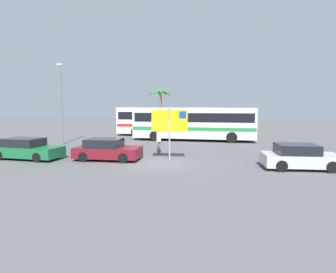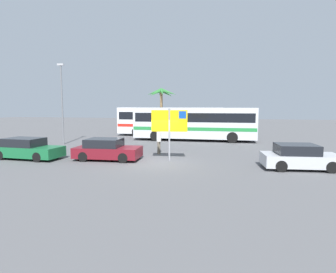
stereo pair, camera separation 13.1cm
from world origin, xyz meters
name	(u,v)px [view 1 (the left image)]	position (x,y,z in m)	size (l,w,h in m)	color
ground	(156,163)	(0.00, 0.00, 0.00)	(120.00, 120.00, 0.00)	#565659
bus_front_coach	(194,122)	(0.93, 11.46, 1.78)	(11.62, 2.66, 3.17)	silver
bus_rear_coach	(169,120)	(-2.24, 15.28, 1.78)	(11.62, 2.66, 3.17)	white
ferry_sign	(170,123)	(0.71, 0.73, 2.33)	(2.20, 0.23, 3.20)	gray
car_green	(26,149)	(-8.37, -0.50, 0.64)	(4.54, 2.01, 1.32)	#196638
car_silver	(300,157)	(7.92, -0.10, 0.64)	(4.09, 2.25, 1.32)	#B7BABF
car_maroon	(107,150)	(-3.22, 0.26, 0.64)	(4.12, 2.10, 1.32)	maroon
pedestrian_by_bus	(159,139)	(-0.59, 3.13, 1.06)	(0.32, 0.32, 1.79)	#706656
lamp_post_left_side	(61,101)	(-9.98, 6.29, 3.80)	(0.56, 0.20, 6.95)	slate
palm_tree_seaside	(160,97)	(-3.66, 16.94, 4.43)	(3.58, 3.47, 5.42)	brown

